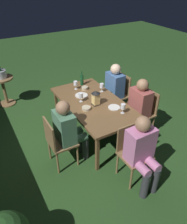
{
  "coord_description": "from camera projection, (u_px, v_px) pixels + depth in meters",
  "views": [
    {
      "loc": [
        -2.92,
        1.68,
        2.72
      ],
      "look_at": [
        0.0,
        0.0,
        0.5
      ],
      "focal_mm": 35.27,
      "sensor_mm": 36.0,
      "label": 1
    }
  ],
  "objects": [
    {
      "name": "ground_plane",
      "position": [
        94.0,
        133.0,
        4.31
      ],
      "size": [
        16.0,
        16.0,
        0.0
      ],
      "primitive_type": "plane",
      "color": "#26471E"
    },
    {
      "name": "dining_table",
      "position": [
        94.0,
        104.0,
        3.94
      ],
      "size": [
        1.78,
        0.95,
        0.72
      ],
      "color": "brown",
      "rests_on": "ground"
    },
    {
      "name": "chair_head_near",
      "position": [
        132.0,
        150.0,
        3.22
      ],
      "size": [
        0.4,
        0.42,
        0.87
      ],
      "color": "brown",
      "rests_on": "ground"
    },
    {
      "name": "person_in_pink",
      "position": [
        142.0,
        150.0,
        2.99
      ],
      "size": [
        0.48,
        0.38,
        1.15
      ],
      "color": "#C675A3",
      "rests_on": "ground"
    },
    {
      "name": "chair_side_left_a",
      "position": [
        144.0,
        110.0,
        4.11
      ],
      "size": [
        0.42,
        0.4,
        0.87
      ],
      "color": "brown",
      "rests_on": "ground"
    },
    {
      "name": "person_in_rust",
      "position": [
        137.0,
        106.0,
        3.95
      ],
      "size": [
        0.38,
        0.47,
        1.15
      ],
      "color": "#9E4C47",
      "rests_on": "ground"
    },
    {
      "name": "chair_side_right_a",
      "position": [
        58.0,
        141.0,
        3.39
      ],
      "size": [
        0.42,
        0.4,
        0.87
      ],
      "color": "brown",
      "rests_on": "ground"
    },
    {
      "name": "person_in_green",
      "position": [
        69.0,
        129.0,
        3.39
      ],
      "size": [
        0.38,
        0.47,
        1.15
      ],
      "color": "#4C7A5B",
      "rests_on": "ground"
    },
    {
      "name": "chair_side_left_b",
      "position": [
        119.0,
        93.0,
        4.7
      ],
      "size": [
        0.42,
        0.4,
        0.87
      ],
      "color": "brown",
      "rests_on": "ground"
    },
    {
      "name": "person_in_blue",
      "position": [
        112.0,
        88.0,
        4.53
      ],
      "size": [
        0.38,
        0.47,
        1.15
      ],
      "color": "#426699",
      "rests_on": "ground"
    },
    {
      "name": "lantern_centerpiece",
      "position": [
        96.0,
        97.0,
        3.76
      ],
      "size": [
        0.15,
        0.15,
        0.27
      ],
      "color": "black",
      "rests_on": "dining_table"
    },
    {
      "name": "green_bottle_on_table",
      "position": [
        82.0,
        80.0,
        4.43
      ],
      "size": [
        0.07,
        0.07,
        0.29
      ],
      "color": "#144723",
      "rests_on": "dining_table"
    },
    {
      "name": "wine_glass_a",
      "position": [
        123.0,
        107.0,
        3.55
      ],
      "size": [
        0.08,
        0.08,
        0.17
      ],
      "color": "silver",
      "rests_on": "dining_table"
    },
    {
      "name": "wine_glass_b",
      "position": [
        76.0,
        84.0,
        4.26
      ],
      "size": [
        0.08,
        0.08,
        0.17
      ],
      "color": "silver",
      "rests_on": "dining_table"
    },
    {
      "name": "wine_glass_c",
      "position": [
        81.0,
        96.0,
        3.86
      ],
      "size": [
        0.08,
        0.08,
        0.17
      ],
      "color": "silver",
      "rests_on": "dining_table"
    },
    {
      "name": "wine_glass_d",
      "position": [
        102.0,
        86.0,
        4.18
      ],
      "size": [
        0.08,
        0.08,
        0.17
      ],
      "color": "silver",
      "rests_on": "dining_table"
    },
    {
      "name": "plate_a",
      "position": [
        81.0,
        95.0,
        4.1
      ],
      "size": [
        0.23,
        0.23,
        0.01
      ],
      "primitive_type": "cylinder",
      "color": "silver",
      "rests_on": "dining_table"
    },
    {
      "name": "plate_b",
      "position": [
        114.0,
        107.0,
        3.74
      ],
      "size": [
        0.2,
        0.2,
        0.01
      ],
      "primitive_type": "cylinder",
      "color": "silver",
      "rests_on": "dining_table"
    },
    {
      "name": "bowl_olives",
      "position": [
        86.0,
        108.0,
        3.7
      ],
      "size": [
        0.15,
        0.15,
        0.04
      ],
      "color": "#BCAD8E",
      "rests_on": "dining_table"
    },
    {
      "name": "bowl_bread",
      "position": [
        85.0,
        88.0,
        4.31
      ],
      "size": [
        0.12,
        0.12,
        0.05
      ],
      "color": "#BCAD8E",
      "rests_on": "dining_table"
    },
    {
      "name": "side_table",
      "position": [
        4.0,
        87.0,
        5.01
      ],
      "size": [
        0.5,
        0.5,
        0.68
      ],
      "color": "brown",
      "rests_on": "ground"
    },
    {
      "name": "ice_bucket",
      "position": [
        0.0,
        73.0,
        4.83
      ],
      "size": [
        0.26,
        0.26,
        0.34
      ],
      "color": "#B2B7BF",
      "rests_on": "side_table"
    }
  ]
}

